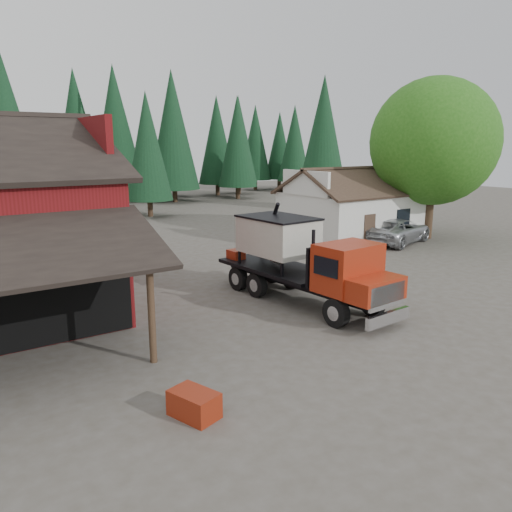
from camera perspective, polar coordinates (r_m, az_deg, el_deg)
ground at (r=16.00m, az=10.63°, el=-9.66°), size 120.00×120.00×0.00m
farmhouse at (r=33.50m, az=10.86°, el=4.91°), size 8.60×6.42×4.65m
deciduous_tree at (r=34.31m, az=19.67°, el=11.70°), size 8.00×8.00×10.20m
conifer_backdrop at (r=53.76m, az=-22.89°, el=5.17°), size 76.00×16.00×16.00m
near_pine_b at (r=43.65m, az=-12.31°, el=12.14°), size 3.96×3.96×10.40m
near_pine_c at (r=48.86m, az=7.70°, el=13.50°), size 4.84×4.84×12.40m
near_pine_d at (r=44.87m, az=-26.65°, el=13.06°), size 5.28×5.28×13.40m
feed_truck at (r=19.20m, az=5.27°, el=-0.30°), size 2.83×8.35×3.72m
silver_car at (r=32.37m, az=15.81°, el=2.81°), size 6.10×4.01×1.56m
equip_box at (r=11.78m, az=-7.09°, el=-16.45°), size 1.00×1.26×0.60m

